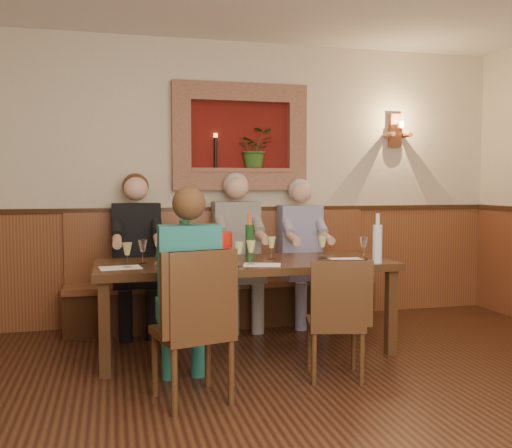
# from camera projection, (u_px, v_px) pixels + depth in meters

# --- Properties ---
(room_shell) EXTENTS (6.04, 6.04, 2.82)m
(room_shell) POSITION_uv_depth(u_px,v_px,m) (331.00, 80.00, 2.79)
(room_shell) COLOR beige
(room_shell) RESTS_ON ground
(wainscoting) EXTENTS (6.02, 6.02, 1.15)m
(wainscoting) POSITION_uv_depth(u_px,v_px,m) (329.00, 341.00, 2.88)
(wainscoting) COLOR brown
(wainscoting) RESTS_ON ground
(wall_niche) EXTENTS (1.36, 0.30, 1.06)m
(wall_niche) POSITION_uv_depth(u_px,v_px,m) (244.00, 141.00, 5.70)
(wall_niche) COLOR #5D110D
(wall_niche) RESTS_ON ground
(wall_sconce) EXTENTS (0.25, 0.20, 0.35)m
(wall_sconce) POSITION_uv_depth(u_px,v_px,m) (396.00, 131.00, 6.08)
(wall_sconce) COLOR brown
(wall_sconce) RESTS_ON ground
(dining_table) EXTENTS (2.40, 0.90, 0.75)m
(dining_table) POSITION_uv_depth(u_px,v_px,m) (246.00, 270.00, 4.66)
(dining_table) COLOR black
(dining_table) RESTS_ON ground
(bench) EXTENTS (3.00, 0.45, 1.11)m
(bench) POSITION_uv_depth(u_px,v_px,m) (224.00, 291.00, 5.60)
(bench) COLOR #381E0F
(bench) RESTS_ON ground
(chair_near_left) EXTENTS (0.53, 0.53, 0.98)m
(chair_near_left) POSITION_uv_depth(u_px,v_px,m) (193.00, 357.00, 3.60)
(chair_near_left) COLOR black
(chair_near_left) RESTS_ON ground
(chair_near_right) EXTENTS (0.46, 0.46, 0.87)m
(chair_near_right) POSITION_uv_depth(u_px,v_px,m) (335.00, 343.00, 4.04)
(chair_near_right) COLOR black
(chair_near_right) RESTS_ON ground
(person_bench_left) EXTENTS (0.44, 0.54, 1.48)m
(person_bench_left) POSITION_uv_depth(u_px,v_px,m) (137.00, 267.00, 5.27)
(person_bench_left) COLOR black
(person_bench_left) RESTS_ON ground
(person_bench_mid) EXTENTS (0.45, 0.55, 1.49)m
(person_bench_mid) POSITION_uv_depth(u_px,v_px,m) (238.00, 263.00, 5.50)
(person_bench_mid) COLOR #615C59
(person_bench_mid) RESTS_ON ground
(person_bench_right) EXTENTS (0.42, 0.52, 1.44)m
(person_bench_right) POSITION_uv_depth(u_px,v_px,m) (303.00, 263.00, 5.67)
(person_bench_right) COLOR navy
(person_bench_right) RESTS_ON ground
(person_chair_front) EXTENTS (0.39, 0.48, 1.36)m
(person_chair_front) POSITION_uv_depth(u_px,v_px,m) (188.00, 308.00, 3.78)
(person_chair_front) COLOR #195859
(person_chair_front) RESTS_ON ground
(spittoon_bucket) EXTENTS (0.25, 0.25, 0.24)m
(spittoon_bucket) POSITION_uv_depth(u_px,v_px,m) (219.00, 247.00, 4.60)
(spittoon_bucket) COLOR red
(spittoon_bucket) RESTS_ON dining_table
(wine_bottle_green_a) EXTENTS (0.08, 0.08, 0.39)m
(wine_bottle_green_a) POSITION_uv_depth(u_px,v_px,m) (249.00, 241.00, 4.70)
(wine_bottle_green_a) COLOR #19471E
(wine_bottle_green_a) RESTS_ON dining_table
(wine_bottle_green_b) EXTENTS (0.09, 0.09, 0.43)m
(wine_bottle_green_b) POSITION_uv_depth(u_px,v_px,m) (185.00, 240.00, 4.65)
(wine_bottle_green_b) COLOR #19471E
(wine_bottle_green_b) RESTS_ON dining_table
(water_bottle) EXTENTS (0.09, 0.09, 0.40)m
(water_bottle) POSITION_uv_depth(u_px,v_px,m) (377.00, 243.00, 4.54)
(water_bottle) COLOR silver
(water_bottle) RESTS_ON dining_table
(tasting_sheet_a) EXTENTS (0.33, 0.25, 0.00)m
(tasting_sheet_a) POSITION_uv_depth(u_px,v_px,m) (120.00, 268.00, 4.28)
(tasting_sheet_a) COLOR white
(tasting_sheet_a) RESTS_ON dining_table
(tasting_sheet_b) EXTENTS (0.33, 0.28, 0.00)m
(tasting_sheet_b) POSITION_uv_depth(u_px,v_px,m) (262.00, 265.00, 4.44)
(tasting_sheet_b) COLOR white
(tasting_sheet_b) RESTS_ON dining_table
(tasting_sheet_c) EXTENTS (0.28, 0.21, 0.00)m
(tasting_sheet_c) POSITION_uv_depth(u_px,v_px,m) (347.00, 259.00, 4.77)
(tasting_sheet_c) COLOR white
(tasting_sheet_c) RESTS_ON dining_table
(tasting_sheet_d) EXTENTS (0.27, 0.20, 0.00)m
(tasting_sheet_d) POSITION_uv_depth(u_px,v_px,m) (197.00, 268.00, 4.28)
(tasting_sheet_d) COLOR white
(tasting_sheet_d) RESTS_ON dining_table
(wine_glass_0) EXTENTS (0.08, 0.08, 0.19)m
(wine_glass_0) POSITION_uv_depth(u_px,v_px,m) (239.00, 254.00, 4.34)
(wine_glass_0) COLOR #D0CC7C
(wine_glass_0) RESTS_ON dining_table
(wine_glass_1) EXTENTS (0.08, 0.08, 0.19)m
(wine_glass_1) POSITION_uv_depth(u_px,v_px,m) (251.00, 253.00, 4.45)
(wine_glass_1) COLOR #D0CC7C
(wine_glass_1) RESTS_ON dining_table
(wine_glass_2) EXTENTS (0.08, 0.08, 0.19)m
(wine_glass_2) POSITION_uv_depth(u_px,v_px,m) (271.00, 248.00, 4.77)
(wine_glass_2) COLOR #D0CC7C
(wine_glass_2) RESTS_ON dining_table
(wine_glass_3) EXTENTS (0.08, 0.08, 0.19)m
(wine_glass_3) POSITION_uv_depth(u_px,v_px,m) (201.00, 249.00, 4.68)
(wine_glass_3) COLOR white
(wine_glass_3) RESTS_ON dining_table
(wine_glass_4) EXTENTS (0.08, 0.08, 0.19)m
(wine_glass_4) POSITION_uv_depth(u_px,v_px,m) (143.00, 252.00, 4.51)
(wine_glass_4) COLOR white
(wine_glass_4) RESTS_ON dining_table
(wine_glass_5) EXTENTS (0.08, 0.08, 0.19)m
(wine_glass_5) POSITION_uv_depth(u_px,v_px,m) (127.00, 255.00, 4.29)
(wine_glass_5) COLOR #D0CC7C
(wine_glass_5) RESTS_ON dining_table
(wine_glass_6) EXTENTS (0.08, 0.08, 0.19)m
(wine_glass_6) POSITION_uv_depth(u_px,v_px,m) (189.00, 254.00, 4.36)
(wine_glass_6) COLOR #D0CC7C
(wine_glass_6) RESTS_ON dining_table
(wine_glass_7) EXTENTS (0.08, 0.08, 0.19)m
(wine_glass_7) POSITION_uv_depth(u_px,v_px,m) (322.00, 247.00, 4.84)
(wine_glass_7) COLOR #D0CC7C
(wine_glass_7) RESTS_ON dining_table
(wine_glass_8) EXTENTS (0.08, 0.08, 0.19)m
(wine_glass_8) POSITION_uv_depth(u_px,v_px,m) (364.00, 248.00, 4.78)
(wine_glass_8) COLOR white
(wine_glass_8) RESTS_ON dining_table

